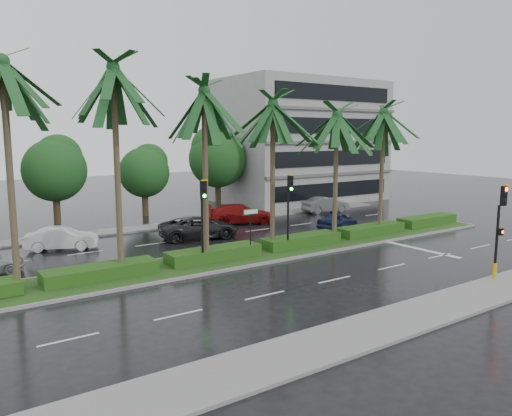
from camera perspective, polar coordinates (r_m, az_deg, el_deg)
ground at (r=27.43m, az=1.70°, el=-5.74°), size 120.00×120.00×0.00m
near_sidewalk at (r=20.49m, az=19.27°, el=-11.00°), size 40.00×2.40×0.12m
far_sidewalk at (r=37.52m, az=-9.29°, el=-1.89°), size 40.00×2.00×0.12m
median at (r=28.19m, az=0.48°, el=-5.18°), size 36.00×4.00×0.15m
hedge at (r=28.11m, az=0.48°, el=-4.44°), size 35.20×1.40×0.60m
lane_markings at (r=28.97m, az=7.05°, el=-5.02°), size 34.00×13.06×0.01m
palm_row at (r=26.74m, az=-1.76°, el=11.41°), size 26.30×4.20×10.35m
signal_near at (r=25.26m, az=26.07°, el=-2.02°), size 0.34×0.45×4.36m
signal_median_left at (r=24.96m, az=-6.08°, el=-0.17°), size 0.34×0.42×4.36m
signal_median_right at (r=27.99m, az=3.83°, el=0.79°), size 0.34×0.42×4.36m
street_sign at (r=26.80m, az=-0.62°, el=-1.43°), size 0.95×0.09×2.60m
bg_trees at (r=42.30m, az=-12.09°, el=5.26°), size 32.96×5.18×7.48m
building at (r=51.27m, az=5.05°, el=7.60°), size 16.00×10.00×12.00m
car_white at (r=31.40m, az=-21.32°, el=-3.26°), size 2.81×4.26×1.33m
car_darkgrey at (r=32.60m, az=-6.54°, el=-2.22°), size 3.39×5.53×1.43m
car_red at (r=37.79m, az=-1.78°, el=-0.68°), size 3.84×5.47×1.47m
car_blue at (r=36.10m, az=9.31°, el=-1.42°), size 2.15×3.79×1.22m
car_grey at (r=43.54m, az=7.96°, el=0.38°), size 2.05×4.30×1.36m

